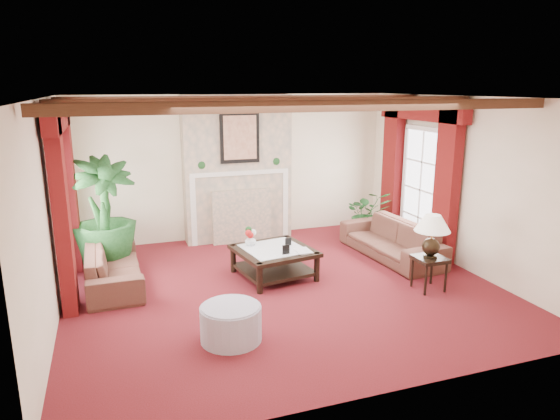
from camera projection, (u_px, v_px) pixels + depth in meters
name	position (u px, v px, depth m)	size (l,w,h in m)	color
floor	(283.00, 287.00, 7.26)	(6.00, 6.00, 0.00)	#4C0E0D
ceiling	(283.00, 97.00, 6.60)	(6.00, 6.00, 0.00)	white
back_wall	(235.00, 167.00, 9.45)	(6.00, 0.02, 2.70)	beige
left_wall	(47.00, 215.00, 5.98)	(0.02, 5.50, 2.70)	beige
right_wall	(462.00, 183.00, 7.88)	(0.02, 5.50, 2.70)	beige
ceiling_beams	(283.00, 102.00, 6.62)	(6.00, 3.00, 0.12)	#331C10
fireplace	(236.00, 94.00, 8.94)	(2.00, 0.52, 2.70)	tan
french_door_left	(51.00, 141.00, 6.72)	(0.10, 1.10, 2.16)	white
french_door_right	(426.00, 129.00, 8.60)	(0.10, 1.10, 2.16)	white
curtains_left	(56.00, 109.00, 6.65)	(0.20, 2.40, 2.55)	#570E0B
curtains_right	(422.00, 104.00, 8.46)	(0.20, 2.40, 2.55)	#570E0B
sofa_left	(113.00, 260.00, 7.30)	(0.59, 1.93, 0.75)	#390F19
sofa_right	(391.00, 234.00, 8.47)	(0.76, 2.11, 0.81)	#390F19
potted_palm	(106.00, 237.00, 7.95)	(1.48, 2.00, 1.00)	black
small_plant	(368.00, 219.00, 9.59)	(1.05, 1.11, 0.72)	black
coffee_table	(274.00, 263.00, 7.62)	(1.09, 1.09, 0.44)	black
side_table	(429.00, 273.00, 7.13)	(0.42, 0.42, 0.49)	black
ottoman	(231.00, 324.00, 5.71)	(0.71, 0.71, 0.41)	#958EA1
table_lamp	(432.00, 236.00, 7.00)	(0.50, 0.50, 0.64)	black
flower_vase	(250.00, 240.00, 7.70)	(0.23, 0.23, 0.17)	silver
book	(296.00, 243.00, 7.36)	(0.22, 0.03, 0.30)	black
photo_frame_a	(286.00, 250.00, 7.29)	(0.11, 0.02, 0.15)	black
photo_frame_b	(288.00, 242.00, 7.69)	(0.10, 0.02, 0.13)	black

